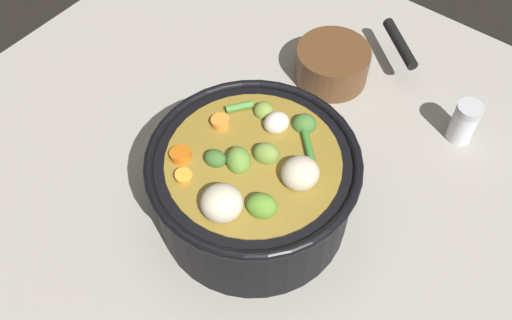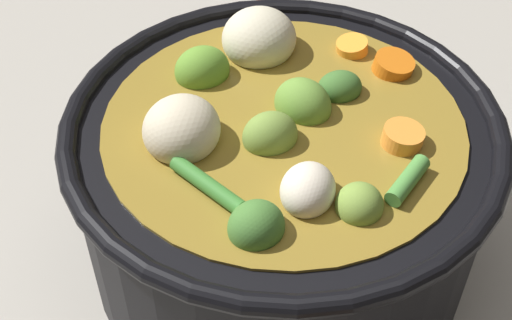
{
  "view_description": "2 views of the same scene",
  "coord_description": "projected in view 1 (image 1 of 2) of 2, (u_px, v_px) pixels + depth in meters",
  "views": [
    {
      "loc": [
        0.32,
        0.25,
        0.69
      ],
      "look_at": [
        -0.0,
        0.0,
        0.12
      ],
      "focal_mm": 39.39,
      "sensor_mm": 36.0,
      "label": 1
    },
    {
      "loc": [
        -0.32,
        0.02,
        0.41
      ],
      "look_at": [
        -0.0,
        0.02,
        0.09
      ],
      "focal_mm": 49.98,
      "sensor_mm": 36.0,
      "label": 2
    }
  ],
  "objects": [
    {
      "name": "cooking_pot",
      "position": [
        254.0,
        185.0,
        0.74
      ],
      "size": [
        0.27,
        0.27,
        0.15
      ],
      "color": "black",
      "rests_on": "ground_plane"
    },
    {
      "name": "salt_shaker",
      "position": [
        464.0,
        122.0,
        0.85
      ],
      "size": [
        0.04,
        0.04,
        0.07
      ],
      "color": "silver",
      "rests_on": "ground_plane"
    },
    {
      "name": "small_saucepan",
      "position": [
        335.0,
        63.0,
        0.93
      ],
      "size": [
        0.19,
        0.18,
        0.06
      ],
      "color": "brown",
      "rests_on": "ground_plane"
    },
    {
      "name": "ground_plane",
      "position": [
        254.0,
        211.0,
        0.8
      ],
      "size": [
        1.1,
        1.1,
        0.0
      ],
      "primitive_type": "plane",
      "color": "#9E998E"
    }
  ]
}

